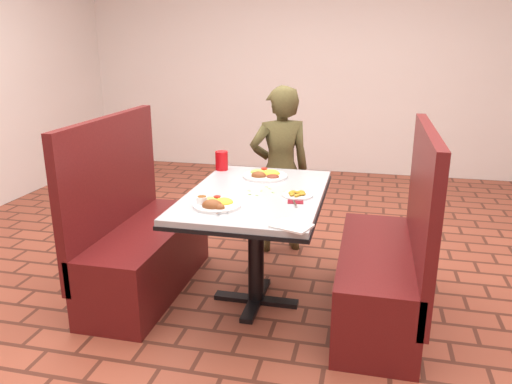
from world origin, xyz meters
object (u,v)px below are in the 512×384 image
booth_bench_right (386,268)px  diner_person (280,171)px  dining_table (256,207)px  near_dinner_plate (216,202)px  far_dinner_plate (265,173)px  plantain_plate (297,195)px  red_tumbler (222,161)px  booth_bench_left (140,244)px

booth_bench_right → diner_person: size_ratio=0.91×
dining_table → near_dinner_plate: size_ratio=4.58×
near_dinner_plate → far_dinner_plate: bearing=78.3°
near_dinner_plate → plantain_plate: near_dinner_plate is taller
far_dinner_plate → plantain_plate: (0.28, -0.38, -0.02)m
near_dinner_plate → red_tumbler: (-0.21, 0.79, 0.04)m
dining_table → plantain_plate: size_ratio=6.80×
dining_table → booth_bench_right: size_ratio=1.01×
booth_bench_right → far_dinner_plate: bearing=156.9°
diner_person → far_dinner_plate: 0.55m
dining_table → booth_bench_left: booth_bench_left is taller
diner_person → near_dinner_plate: (-0.14, -1.21, 0.12)m
far_dinner_plate → diner_person: bearing=89.7°
diner_person → far_dinner_plate: bearing=64.7°
dining_table → booth_bench_right: 0.86m
dining_table → near_dinner_plate: near_dinner_plate is taller
booth_bench_left → booth_bench_right: same height
near_dinner_plate → far_dinner_plate: 0.68m
diner_person → red_tumbler: diner_person is taller
plantain_plate → red_tumbler: (-0.62, 0.50, 0.06)m
dining_table → booth_bench_right: (0.80, 0.00, -0.32)m
diner_person → plantain_plate: diner_person is taller
booth_bench_right → red_tumbler: 1.34m
dining_table → diner_person: 0.89m
booth_bench_right → red_tumbler: size_ratio=8.99×
booth_bench_right → diner_person: bearing=132.4°
booth_bench_left → plantain_plate: size_ratio=6.73×
far_dinner_plate → plantain_plate: size_ratio=1.66×
dining_table → plantain_plate: plantain_plate is taller
booth_bench_left → diner_person: diner_person is taller
booth_bench_left → booth_bench_right: 1.60m
plantain_plate → booth_bench_left: bearing=178.4°
booth_bench_right → near_dinner_plate: (-0.95, -0.32, 0.45)m
booth_bench_left → plantain_plate: booth_bench_left is taller
diner_person → near_dinner_plate: bearing=58.4°
diner_person → far_dinner_plate: (-0.00, -0.54, 0.12)m
far_dinner_plate → red_tumbler: (-0.34, 0.12, 0.04)m
dining_table → near_dinner_plate: bearing=-115.7°
dining_table → far_dinner_plate: 0.37m
diner_person → plantain_plate: 0.96m
booth_bench_left → red_tumbler: 0.81m
booth_bench_right → far_dinner_plate: (-0.81, 0.35, 0.45)m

